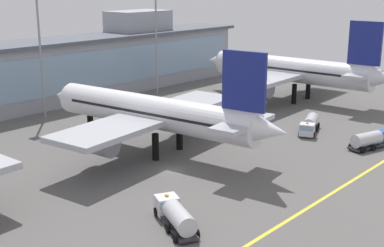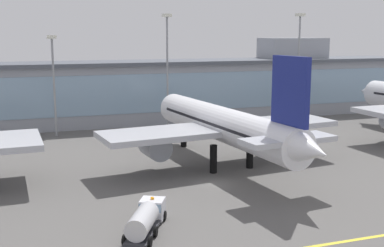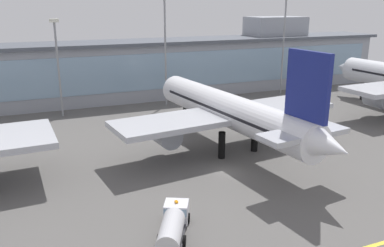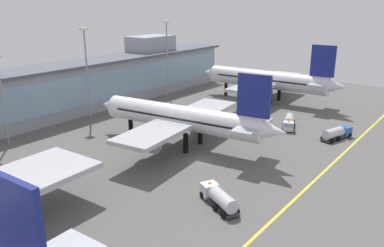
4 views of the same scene
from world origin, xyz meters
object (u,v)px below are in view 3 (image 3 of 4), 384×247
(airliner_near_right, at_px, (229,111))
(apron_light_mast_west, at_px, (57,52))
(apron_light_mast_centre, at_px, (165,36))
(apron_light_mast_east, at_px, (284,31))
(fuel_tanker_truck, at_px, (173,225))

(airliner_near_right, distance_m, apron_light_mast_west, 40.37)
(apron_light_mast_centre, height_order, apron_light_mast_east, apron_light_mast_east)
(apron_light_mast_west, bearing_deg, apron_light_mast_centre, 1.84)
(airliner_near_right, height_order, apron_light_mast_centre, apron_light_mast_centre)
(airliner_near_right, bearing_deg, apron_light_mast_centre, -7.45)
(airliner_near_right, relative_size, apron_light_mast_centre, 1.91)
(apron_light_mast_west, distance_m, apron_light_mast_centre, 24.05)
(apron_light_mast_centre, bearing_deg, apron_light_mast_west, -178.16)
(fuel_tanker_truck, xyz_separation_m, apron_light_mast_centre, (17.89, 54.19, 14.66))
(fuel_tanker_truck, bearing_deg, apron_light_mast_centre, 8.90)
(apron_light_mast_west, relative_size, apron_light_mast_centre, 0.82)
(airliner_near_right, bearing_deg, apron_light_mast_east, -51.93)
(fuel_tanker_truck, relative_size, apron_light_mast_east, 0.36)
(airliner_near_right, height_order, apron_light_mast_east, apron_light_mast_east)
(apron_light_mast_west, xyz_separation_m, apron_light_mast_east, (56.26, 0.68, 2.78))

